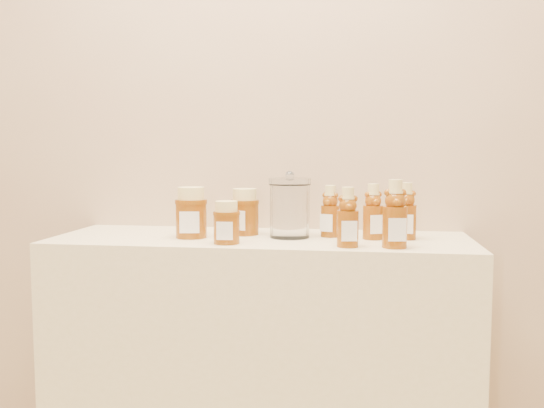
% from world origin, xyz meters
% --- Properties ---
extents(wall_back, '(3.50, 0.02, 2.70)m').
position_xyz_m(wall_back, '(0.00, 1.75, 1.35)').
color(wall_back, tan).
rests_on(wall_back, ground).
extents(display_table, '(1.20, 0.40, 0.90)m').
position_xyz_m(display_table, '(0.00, 1.55, 0.45)').
color(display_table, beige).
rests_on(display_table, ground).
extents(bear_bottle_back_left, '(0.07, 0.07, 0.17)m').
position_xyz_m(bear_bottle_back_left, '(0.20, 1.59, 0.98)').
color(bear_bottle_back_left, '#6A3208').
rests_on(bear_bottle_back_left, display_table).
extents(bear_bottle_back_mid, '(0.08, 0.08, 0.18)m').
position_xyz_m(bear_bottle_back_mid, '(0.32, 1.56, 0.99)').
color(bear_bottle_back_mid, '#6A3208').
rests_on(bear_bottle_back_mid, display_table).
extents(bear_bottle_back_right, '(0.07, 0.07, 0.18)m').
position_xyz_m(bear_bottle_back_right, '(0.41, 1.58, 0.99)').
color(bear_bottle_back_right, '#6A3208').
rests_on(bear_bottle_back_right, display_table).
extents(bear_bottle_front_left, '(0.07, 0.07, 0.18)m').
position_xyz_m(bear_bottle_front_left, '(0.25, 1.42, 0.99)').
color(bear_bottle_front_left, '#6A3208').
rests_on(bear_bottle_front_left, display_table).
extents(bear_bottle_front_right, '(0.08, 0.08, 0.20)m').
position_xyz_m(bear_bottle_front_right, '(0.37, 1.42, 1.00)').
color(bear_bottle_front_right, '#6A3208').
rests_on(bear_bottle_front_right, display_table).
extents(honey_jar_left, '(0.11, 0.11, 0.15)m').
position_xyz_m(honey_jar_left, '(-0.20, 1.52, 0.97)').
color(honey_jar_left, '#6A3208').
rests_on(honey_jar_left, display_table).
extents(honey_jar_back, '(0.11, 0.11, 0.14)m').
position_xyz_m(honey_jar_back, '(-0.06, 1.60, 0.97)').
color(honey_jar_back, '#6A3208').
rests_on(honey_jar_back, display_table).
extents(honey_jar_front, '(0.08, 0.08, 0.12)m').
position_xyz_m(honey_jar_front, '(-0.07, 1.43, 0.96)').
color(honey_jar_front, '#6A3208').
rests_on(honey_jar_front, display_table).
extents(glass_canister, '(0.14, 0.14, 0.19)m').
position_xyz_m(glass_canister, '(0.08, 1.56, 0.99)').
color(glass_canister, white).
rests_on(glass_canister, display_table).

